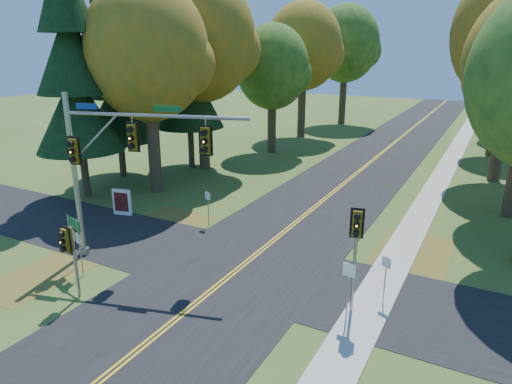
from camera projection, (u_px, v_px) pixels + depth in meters
The scene contains 26 objects.
ground at pixel (218, 285), 19.63m from camera, with size 160.00×160.00×0.00m, color #3B551E.
road_main at pixel (218, 285), 19.63m from camera, with size 8.00×160.00×0.02m, color black.
road_cross at pixel (242, 266), 21.31m from camera, with size 60.00×6.00×0.02m, color black.
centerline_left at pixel (216, 284), 19.67m from camera, with size 0.10×160.00×0.01m, color gold.
centerline_right at pixel (220, 285), 19.58m from camera, with size 0.10×160.00×0.01m, color gold.
sidewalk_east at pixel (360, 324), 16.82m from camera, with size 1.60×160.00×0.06m, color #9E998E.
leaf_patch_w_near at pixel (160, 227), 25.92m from camera, with size 4.00×6.00×0.00m, color brown.
leaf_patch_e at pixel (408, 264), 21.59m from camera, with size 3.50×8.00×0.00m, color brown.
leaf_patch_w_far at pixel (42, 275), 20.51m from camera, with size 3.00×5.00×0.00m, color brown.
tree_w_a at pixel (149, 52), 29.63m from camera, with size 8.00×8.00×14.15m.
tree_w_b at pixel (202, 39), 35.42m from camera, with size 8.60×8.60×15.38m.
tree_w_c at pixel (273, 68), 42.03m from camera, with size 6.80×6.80×11.91m.
tree_w_d at pixel (304, 47), 49.04m from camera, with size 8.20×8.20×14.56m.
tree_e_d at pixel (505, 65), 40.49m from camera, with size 7.00×7.00×12.32m.
tree_w_e at pixel (347, 44), 57.55m from camera, with size 8.40×8.40×14.97m.
pine_a at pixel (71, 57), 28.42m from camera, with size 5.60×5.60×19.48m.
pine_b at pixel (114, 70), 33.60m from camera, with size 5.60×5.60×17.31m.
pine_c at pixel (187, 48), 35.96m from camera, with size 5.60×5.60×20.56m.
traffic_mast at pixel (114, 157), 20.51m from camera, with size 8.41×2.80×7.88m.
east_signal_pole at pixel (356, 235), 16.46m from camera, with size 0.50×0.59×4.37m.
ped_signal_pole at pixel (68, 246), 17.86m from camera, with size 0.50×0.58×3.19m.
route_sign_cluster at pixel (75, 234), 20.19m from camera, with size 1.22×0.40×2.71m.
info_kiosk at pixel (122, 202), 27.59m from camera, with size 1.18×0.43×1.63m.
reg_sign_e_north at pixel (386, 271), 17.85m from camera, with size 0.38×0.17×2.09m.
reg_sign_e_south at pixel (348, 281), 16.54m from camera, with size 0.48×0.08×2.48m.
reg_sign_w at pixel (208, 202), 25.70m from camera, with size 0.39×0.13×2.09m.
Camera 1 is at (9.72, -14.61, 9.83)m, focal length 32.00 mm.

